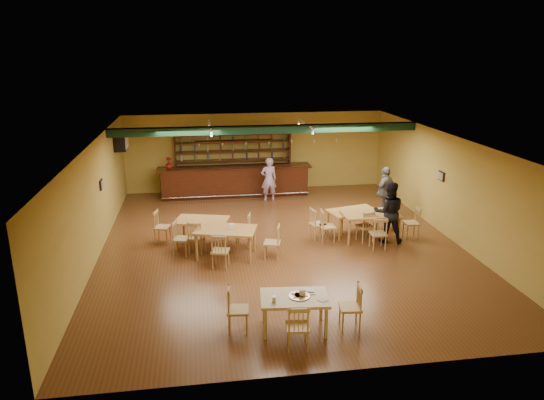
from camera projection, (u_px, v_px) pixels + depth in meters
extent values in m
plane|color=brown|center=(281.00, 244.00, 14.47)|extent=(12.00, 12.00, 0.00)
cube|color=black|center=(267.00, 129.00, 16.29)|extent=(10.00, 0.30, 0.25)
cube|color=white|center=(210.00, 126.00, 16.58)|extent=(0.05, 2.50, 0.05)
cube|color=white|center=(305.00, 124.00, 17.03)|extent=(0.05, 2.50, 0.05)
cube|color=white|center=(121.00, 142.00, 17.08)|extent=(0.34, 0.70, 0.48)
cube|color=black|center=(101.00, 185.00, 14.21)|extent=(0.04, 0.34, 0.28)
cube|color=black|center=(441.00, 176.00, 15.15)|extent=(0.04, 0.34, 0.28)
cube|color=#34170A|center=(235.00, 181.00, 19.05)|extent=(5.74, 0.85, 1.13)
cube|color=#34170A|center=(233.00, 163.00, 19.48)|extent=(4.44, 0.40, 2.28)
imported|color=maroon|center=(169.00, 163.00, 18.48)|extent=(0.31, 0.31, 0.43)
cube|color=#AC7E3D|center=(202.00, 232.00, 14.40)|extent=(1.64, 1.23, 0.73)
cube|color=#AC7E3D|center=(353.00, 222.00, 15.21)|extent=(1.62, 1.19, 0.73)
cube|color=#AC7E3D|center=(226.00, 243.00, 13.51)|extent=(1.77, 1.33, 0.79)
cube|color=#AC7E3D|center=(370.00, 226.00, 14.72)|extent=(1.65, 1.01, 0.81)
cube|color=#C9B786|center=(294.00, 313.00, 10.01)|extent=(1.41, 0.99, 0.71)
cylinder|color=silver|center=(299.00, 296.00, 9.92)|extent=(0.54, 0.54, 0.01)
cylinder|color=#EAE5C6|center=(274.00, 299.00, 9.69)|extent=(0.08, 0.08, 0.11)
cube|color=white|center=(309.00, 290.00, 10.13)|extent=(0.23, 0.19, 0.03)
cube|color=silver|center=(306.00, 294.00, 9.98)|extent=(0.33, 0.14, 0.00)
cylinder|color=white|center=(323.00, 299.00, 9.80)|extent=(0.24, 0.24, 0.01)
imported|color=#9852B2|center=(269.00, 179.00, 18.37)|extent=(0.62, 0.44, 1.61)
imported|color=black|center=(389.00, 212.00, 14.41)|extent=(1.00, 0.86, 1.79)
imported|color=slate|center=(385.00, 192.00, 16.65)|extent=(1.03, 0.93, 1.68)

